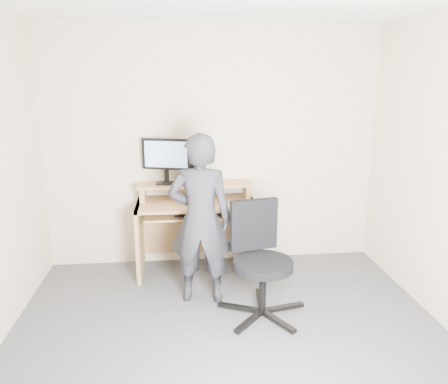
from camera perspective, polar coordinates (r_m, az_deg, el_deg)
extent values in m
plane|color=#48494D|center=(3.44, 1.24, -20.12)|extent=(3.50, 3.50, 0.00)
cube|color=beige|center=(4.62, -1.43, 5.76)|extent=(3.50, 0.02, 2.50)
cube|color=tan|center=(4.56, -10.92, -6.03)|extent=(0.04, 0.60, 0.75)
cube|color=tan|center=(4.60, 3.69, -5.59)|extent=(0.04, 0.60, 0.75)
cube|color=tan|center=(4.43, -3.65, -1.48)|extent=(1.20, 0.60, 0.03)
cube|color=tan|center=(4.38, -3.59, -2.96)|extent=(1.02, 0.38, 0.02)
cube|color=tan|center=(4.56, -10.54, -0.05)|extent=(0.05, 0.28, 0.15)
cube|color=tan|center=(4.60, 2.98, 0.30)|extent=(0.05, 0.28, 0.15)
cube|color=tan|center=(4.53, -3.77, 1.01)|extent=(1.20, 0.30, 0.02)
cube|color=tan|center=(4.79, -3.74, -4.11)|extent=(1.20, 0.03, 0.65)
cube|color=black|center=(4.53, -7.48, 1.16)|extent=(0.22, 0.14, 0.01)
cube|color=black|center=(4.53, -7.50, 2.16)|extent=(0.05, 0.04, 0.14)
cube|color=black|center=(4.46, -7.60, 4.93)|extent=(0.48, 0.17, 0.31)
cube|color=#7DA1D8|center=(4.44, -7.61, 4.89)|extent=(0.43, 0.12, 0.27)
cube|color=black|center=(4.55, -4.22, 2.51)|extent=(0.10, 0.14, 0.20)
cylinder|color=#B2B1B6|center=(4.50, -3.01, 2.36)|extent=(0.10, 0.10, 0.19)
cube|color=black|center=(4.50, -0.94, 1.18)|extent=(0.11, 0.15, 0.01)
cube|color=black|center=(4.46, -7.47, 1.10)|extent=(0.05, 0.04, 0.03)
torus|color=silver|center=(4.59, -4.79, 1.43)|extent=(0.17, 0.17, 0.06)
cube|color=black|center=(4.36, -3.48, -2.68)|extent=(0.46, 0.19, 0.03)
ellipsoid|color=black|center=(4.36, 1.88, -1.26)|extent=(0.11, 0.09, 0.04)
cube|color=black|center=(3.94, 7.74, -14.70)|extent=(0.38, 0.13, 0.03)
cube|color=black|center=(4.04, 4.73, -13.83)|extent=(0.09, 0.38, 0.03)
cube|color=black|center=(3.91, 2.05, -14.83)|extent=(0.37, 0.20, 0.03)
cube|color=black|center=(3.72, 3.36, -16.50)|extent=(0.29, 0.31, 0.03)
cube|color=black|center=(3.74, 7.08, -16.39)|extent=(0.23, 0.35, 0.03)
cylinder|color=black|center=(3.77, 5.06, -12.47)|extent=(0.06, 0.06, 0.40)
cylinder|color=black|center=(3.67, 5.14, -9.43)|extent=(0.50, 0.50, 0.07)
cube|color=black|center=(3.76, 3.92, -4.28)|extent=(0.42, 0.15, 0.45)
imported|color=black|center=(3.83, -3.10, -3.61)|extent=(0.60, 0.44, 1.53)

